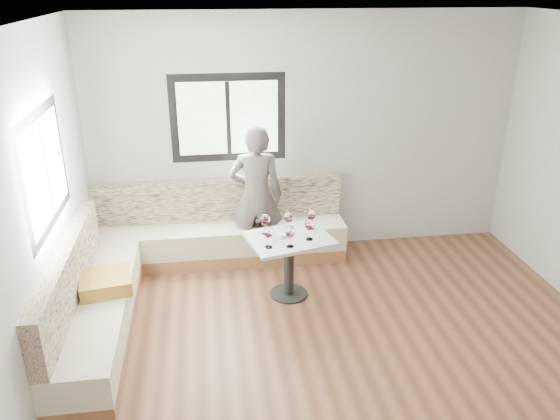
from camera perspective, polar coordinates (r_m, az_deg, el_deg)
The scene contains 11 objects.
room at distance 4.17m, azimuth 7.85°, elevation -1.01°, with size 5.01×5.01×2.81m.
banquette at distance 5.91m, azimuth -11.25°, elevation -5.35°, with size 2.90×2.80×0.95m.
table at distance 5.62m, azimuth 0.95°, elevation -4.41°, with size 0.95×0.82×0.67m.
person at distance 6.19m, azimuth -2.49°, elevation 1.49°, with size 0.60×0.40×1.65m, color #534A4A.
olive_ramekin at distance 5.54m, azimuth 0.23°, elevation -2.64°, with size 0.10×0.10×0.04m.
wine_glass_a at distance 5.28m, azimuth -1.21°, elevation -2.39°, with size 0.10×0.10×0.23m.
wine_glass_b at distance 5.29m, azimuth 1.07°, elevation -2.34°, with size 0.10×0.10×0.23m.
wine_glass_c at distance 5.44m, azimuth 3.11°, elevation -1.60°, with size 0.10×0.10×0.23m.
wine_glass_d at distance 5.60m, azimuth 0.91°, elevation -0.80°, with size 0.10×0.10×0.23m.
wine_glass_e at distance 5.68m, azimuth 3.31°, elevation -0.51°, with size 0.10×0.10×0.23m.
wine_glass_f at distance 5.56m, azimuth -1.54°, elevation -1.01°, with size 0.10×0.10×0.23m.
Camera 1 is at (-1.18, -3.58, 3.10)m, focal length 35.00 mm.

